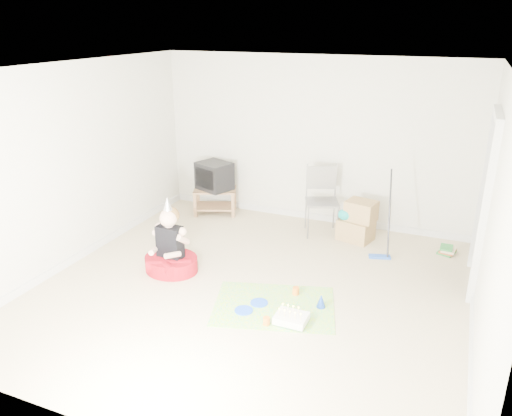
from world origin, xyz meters
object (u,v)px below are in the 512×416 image
at_px(tv_stand, 215,199).
at_px(folding_chair, 322,202).
at_px(seated_woman, 171,255).
at_px(cardboard_boxes, 357,221).
at_px(birthday_cake, 291,319).
at_px(crt_tv, 214,176).

bearing_deg(tv_stand, folding_chair, -4.67).
xyz_separation_m(folding_chair, seated_woman, (-1.47, -1.92, -0.29)).
height_order(cardboard_boxes, birthday_cake, cardboard_boxes).
xyz_separation_m(tv_stand, cardboard_boxes, (2.43, -0.17, 0.04)).
distance_m(tv_stand, birthday_cake, 3.46).
distance_m(folding_chair, birthday_cake, 2.54).
xyz_separation_m(crt_tv, seated_woman, (0.42, -2.08, -0.43)).
bearing_deg(folding_chair, birthday_cake, -81.52).
bearing_deg(crt_tv, birthday_cake, -27.60).
bearing_deg(crt_tv, tv_stand, -41.70).
bearing_deg(birthday_cake, seated_woman, 163.50).
bearing_deg(birthday_cake, tv_stand, 130.66).
height_order(tv_stand, birthday_cake, tv_stand).
bearing_deg(crt_tv, cardboard_boxes, 17.68).
bearing_deg(tv_stand, birthday_cake, -49.34).
bearing_deg(seated_woman, birthday_cake, -16.50).
height_order(crt_tv, cardboard_boxes, crt_tv).
relative_size(tv_stand, seated_woman, 0.78).
relative_size(tv_stand, folding_chair, 0.76).
bearing_deg(cardboard_boxes, crt_tv, 175.94).
xyz_separation_m(tv_stand, seated_woman, (0.42, -2.08, -0.03)).
height_order(crt_tv, folding_chair, folding_chair).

